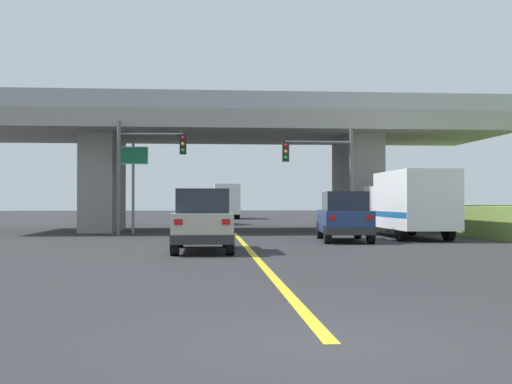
% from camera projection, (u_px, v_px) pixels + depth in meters
% --- Properties ---
extents(ground, '(160.00, 160.00, 0.00)m').
position_uv_depth(ground, '(232.00, 230.00, 35.84)').
color(ground, '#2B2B2D').
extents(overpass_bridge, '(29.36, 9.22, 7.08)m').
position_uv_depth(overpass_bridge, '(232.00, 144.00, 35.91)').
color(overpass_bridge, gray).
rests_on(overpass_bridge, ground).
extents(lane_divider_stripe, '(0.20, 25.80, 0.01)m').
position_uv_depth(lane_divider_stripe, '(252.00, 253.00, 20.12)').
color(lane_divider_stripe, yellow).
rests_on(lane_divider_stripe, ground).
extents(suv_lead, '(1.91, 4.60, 2.02)m').
position_uv_depth(suv_lead, '(203.00, 220.00, 20.83)').
color(suv_lead, '#B7B29E').
rests_on(suv_lead, ground).
extents(suv_crossing, '(2.31, 4.79, 2.02)m').
position_uv_depth(suv_crossing, '(344.00, 216.00, 26.19)').
color(suv_crossing, navy).
rests_on(suv_crossing, ground).
extents(box_truck, '(2.33, 7.05, 2.93)m').
position_uv_depth(box_truck, '(409.00, 203.00, 28.36)').
color(box_truck, silver).
rests_on(box_truck, ground).
extents(sedan_oncoming, '(2.04, 4.50, 2.02)m').
position_uv_depth(sedan_oncoming, '(213.00, 210.00, 45.52)').
color(sedan_oncoming, '#2D4C33').
rests_on(sedan_oncoming, ground).
extents(traffic_signal_nearside, '(3.47, 0.36, 5.20)m').
position_uv_depth(traffic_signal_nearside, '(327.00, 167.00, 31.10)').
color(traffic_signal_nearside, '#56595E').
rests_on(traffic_signal_nearside, ground).
extents(traffic_signal_farside, '(3.30, 0.36, 5.48)m').
position_uv_depth(traffic_signal_farside, '(142.00, 162.00, 30.66)').
color(traffic_signal_farside, '#56595E').
rests_on(traffic_signal_farside, ground).
extents(highway_sign, '(1.53, 0.17, 4.57)m').
position_uv_depth(highway_sign, '(133.00, 168.00, 32.48)').
color(highway_sign, slate).
rests_on(highway_sign, ground).
extents(semi_truck_distant, '(2.33, 7.03, 3.22)m').
position_uv_depth(semi_truck_distant, '(227.00, 201.00, 60.67)').
color(semi_truck_distant, silver).
rests_on(semi_truck_distant, ground).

